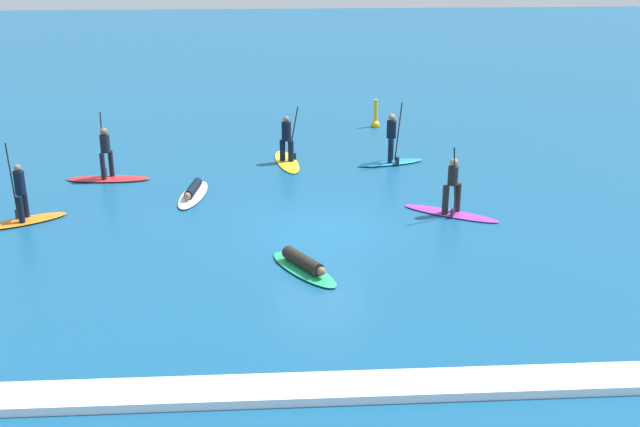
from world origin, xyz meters
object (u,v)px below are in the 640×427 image
object	(u,v)px
surfer_on_green_board	(304,265)
surfer_on_orange_board	(23,208)
surfer_on_white_board	(193,193)
surfer_on_yellow_board	(287,150)
surfer_on_red_board	(107,168)
marker_buoy	(376,121)
surfer_on_blue_board	(391,150)
surfer_on_purple_board	(452,199)

from	to	relation	value
surfer_on_green_board	surfer_on_orange_board	size ratio (longest dim) A/B	1.07
surfer_on_white_board	surfer_on_orange_board	bearing A→B (deg)	-58.95
surfer_on_orange_board	surfer_on_yellow_board	distance (m)	9.62
surfer_on_white_board	surfer_on_red_board	distance (m)	3.60
surfer_on_green_board	marker_buoy	bearing A→B (deg)	134.15
surfer_on_green_board	surfer_on_yellow_board	world-z (taller)	surfer_on_yellow_board
surfer_on_green_board	surfer_on_white_board	size ratio (longest dim) A/B	0.93
surfer_on_yellow_board	surfer_on_red_board	bearing A→B (deg)	96.47
surfer_on_yellow_board	marker_buoy	distance (m)	6.40
surfer_on_white_board	surfer_on_blue_board	bearing A→B (deg)	122.78
surfer_on_blue_board	surfer_on_yellow_board	distance (m)	3.79
surfer_on_white_board	surfer_on_purple_board	xyz separation A→B (m)	(7.92, -2.13, 0.35)
surfer_on_blue_board	marker_buoy	world-z (taller)	surfer_on_blue_board
surfer_on_white_board	surfer_on_green_board	bearing A→B (deg)	37.28
surfer_on_blue_board	surfer_on_white_board	bearing A→B (deg)	-170.17
surfer_on_orange_board	surfer_on_blue_board	distance (m)	12.71
surfer_on_yellow_board	surfer_on_white_board	bearing A→B (deg)	130.20
surfer_on_green_board	surfer_on_yellow_board	distance (m)	9.50
surfer_on_red_board	marker_buoy	size ratio (longest dim) A/B	2.22
surfer_on_blue_board	marker_buoy	bearing A→B (deg)	73.52
surfer_on_red_board	surfer_on_yellow_board	size ratio (longest dim) A/B	0.94
surfer_on_purple_board	surfer_on_yellow_board	size ratio (longest dim) A/B	0.95
surfer_on_yellow_board	surfer_on_orange_board	bearing A→B (deg)	116.63
surfer_on_white_board	surfer_on_purple_board	world-z (taller)	surfer_on_purple_board
surfer_on_green_board	surfer_on_orange_board	distance (m)	8.95
surfer_on_green_board	surfer_on_red_board	distance (m)	10.08
surfer_on_white_board	surfer_on_orange_board	distance (m)	5.15
surfer_on_blue_board	surfer_on_red_board	xyz separation A→B (m)	(-9.91, -1.29, -0.09)
surfer_on_green_board	surfer_on_purple_board	size ratio (longest dim) A/B	0.92
surfer_on_orange_board	surfer_on_red_board	distance (m)	4.25
surfer_on_white_board	surfer_on_orange_board	size ratio (longest dim) A/B	1.15
surfer_on_blue_board	surfer_on_purple_board	size ratio (longest dim) A/B	0.91
surfer_on_red_board	surfer_on_yellow_board	xyz separation A→B (m)	(6.14, 1.69, 0.03)
surfer_on_orange_board	surfer_on_purple_board	size ratio (longest dim) A/B	0.85
surfer_on_blue_board	surfer_on_purple_board	xyz separation A→B (m)	(1.06, -5.31, -0.05)
surfer_on_orange_board	marker_buoy	xyz separation A→B (m)	(11.74, 10.66, -0.19)
surfer_on_green_board	marker_buoy	size ratio (longest dim) A/B	2.05
surfer_on_white_board	surfer_on_red_board	size ratio (longest dim) A/B	0.99
surfer_on_white_board	marker_buoy	distance (m)	11.13
surfer_on_green_board	surfer_on_blue_board	world-z (taller)	surfer_on_blue_board
surfer_on_orange_board	marker_buoy	bearing A→B (deg)	-167.95
surfer_on_purple_board	surfer_on_yellow_board	bearing A→B (deg)	162.98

